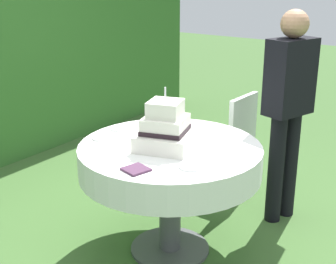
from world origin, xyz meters
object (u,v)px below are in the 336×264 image
wedding_cake (166,130)px  standing_person (288,103)px  serving_plate_near (158,130)px  napkin_stack (136,169)px  cake_table (170,162)px  garden_chair (232,135)px  serving_plate_far (121,129)px  serving_plate_left (101,138)px  serving_plate_right (190,167)px

wedding_cake → standing_person: standing_person is taller
serving_plate_near → napkin_stack: size_ratio=0.87×
cake_table → napkin_stack: size_ratio=9.09×
wedding_cake → serving_plate_near: bearing=44.9°
garden_chair → cake_table: bearing=-175.1°
serving_plate_far → serving_plate_left: (-0.22, -0.02, 0.00)m
serving_plate_far → cake_table: bearing=-97.6°
serving_plate_left → garden_chair: size_ratio=0.14×
serving_plate_right → standing_person: size_ratio=0.08×
cake_table → wedding_cake: bearing=-177.7°
serving_plate_left → serving_plate_right: same height
cake_table → napkin_stack: (-0.44, -0.08, 0.12)m
serving_plate_near → serving_plate_right: bearing=-128.0°
wedding_cake → serving_plate_left: (-0.11, 0.46, -0.11)m
serving_plate_far → garden_chair: bearing=-22.0°
serving_plate_right → napkin_stack: size_ratio=0.99×
serving_plate_near → standing_person: standing_person is taller
standing_person → napkin_stack: bearing=165.0°
napkin_stack → standing_person: size_ratio=0.08×
wedding_cake → standing_person: size_ratio=0.26×
wedding_cake → serving_plate_far: size_ratio=3.07×
serving_plate_right → wedding_cake: bearing=59.1°
serving_plate_near → garden_chair: 0.87m
serving_plate_near → standing_person: bearing=-44.7°
serving_plate_near → garden_chair: (0.82, -0.16, -0.24)m
serving_plate_near → garden_chair: garden_chair is taller
cake_table → garden_chair: (1.02, 0.09, -0.12)m
wedding_cake → cake_table: bearing=2.3°
serving_plate_left → serving_plate_right: (-0.07, -0.76, 0.00)m
wedding_cake → serving_plate_near: size_ratio=3.68×
napkin_stack → serving_plate_right: bearing=-47.1°
serving_plate_left → serving_plate_right: bearing=-95.5°
garden_chair → serving_plate_far: bearing=158.0°
serving_plate_right → napkin_stack: 0.31m
napkin_stack → garden_chair: size_ratio=0.15×
serving_plate_right → napkin_stack: napkin_stack is taller
serving_plate_right → cake_table: bearing=52.6°
cake_table → serving_plate_right: size_ratio=9.17×
serving_plate_near → serving_plate_right: size_ratio=0.88×
cake_table → serving_plate_left: serving_plate_left is taller
serving_plate_far → serving_plate_left: size_ratio=1.09×
napkin_stack → garden_chair: bearing=6.4°
cake_table → serving_plate_far: 0.49m
serving_plate_far → serving_plate_right: bearing=-110.8°
serving_plate_right → garden_chair: garden_chair is taller
napkin_stack → standing_person: 1.38m
serving_plate_near → napkin_stack: napkin_stack is taller
wedding_cake → serving_plate_left: wedding_cake is taller
garden_chair → serving_plate_near: bearing=169.1°
serving_plate_far → garden_chair: 1.06m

